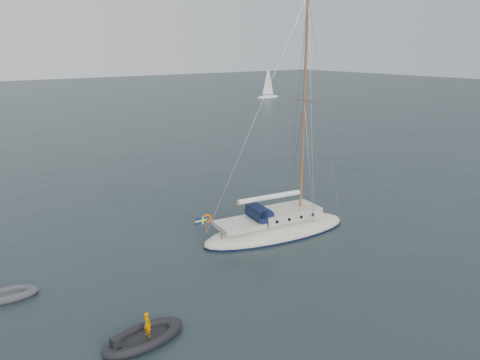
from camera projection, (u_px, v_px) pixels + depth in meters
ground at (232, 245)px, 26.68m from camera, size 300.00×300.00×0.00m
sailboat at (277, 217)px, 27.99m from camera, size 10.05×3.01×14.31m
dinghy at (8, 295)px, 21.04m from camera, size 2.61×1.18×0.37m
rib at (143, 337)px, 17.94m from camera, size 3.45×1.57×1.21m
distant_yacht_b at (268, 82)px, 102.24m from camera, size 5.83×3.11×7.72m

